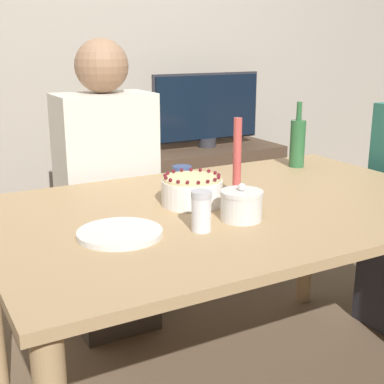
# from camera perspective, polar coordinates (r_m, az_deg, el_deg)

# --- Properties ---
(wall_behind) EXTENTS (8.00, 0.05, 2.60)m
(wall_behind) POSITION_cam_1_polar(r_m,az_deg,el_deg) (2.96, -11.05, 16.54)
(wall_behind) COLOR #ADA393
(wall_behind) RESTS_ON ground_plane
(dining_table) EXTENTS (1.57, 1.00, 0.73)m
(dining_table) POSITION_cam_1_polar(r_m,az_deg,el_deg) (1.80, 4.17, -4.27)
(dining_table) COLOR tan
(dining_table) RESTS_ON ground_plane
(cake) EXTENTS (0.20, 0.20, 0.10)m
(cake) POSITION_cam_1_polar(r_m,az_deg,el_deg) (1.76, 0.00, 0.13)
(cake) COLOR white
(cake) RESTS_ON dining_table
(sugar_bowl) EXTENTS (0.13, 0.13, 0.11)m
(sugar_bowl) POSITION_cam_1_polar(r_m,az_deg,el_deg) (1.61, 5.29, -1.39)
(sugar_bowl) COLOR silver
(sugar_bowl) RESTS_ON dining_table
(sugar_shaker) EXTENTS (0.06, 0.06, 0.12)m
(sugar_shaker) POSITION_cam_1_polar(r_m,az_deg,el_deg) (1.51, 1.00, -2.02)
(sugar_shaker) COLOR white
(sugar_shaker) RESTS_ON dining_table
(plate_stack) EXTENTS (0.24, 0.24, 0.02)m
(plate_stack) POSITION_cam_1_polar(r_m,az_deg,el_deg) (1.50, -7.71, -4.37)
(plate_stack) COLOR silver
(plate_stack) RESTS_ON dining_table
(candle) EXTENTS (0.06, 0.06, 0.27)m
(candle) POSITION_cam_1_polar(r_m,az_deg,el_deg) (1.84, 4.82, 2.88)
(candle) COLOR tan
(candle) RESTS_ON dining_table
(bottle) EXTENTS (0.06, 0.06, 0.28)m
(bottle) POSITION_cam_1_polar(r_m,az_deg,el_deg) (2.32, 11.19, 5.23)
(bottle) COLOR #2D6638
(bottle) RESTS_ON dining_table
(cup) EXTENTS (0.07, 0.07, 0.08)m
(cup) POSITION_cam_1_polar(r_m,az_deg,el_deg) (1.95, -1.08, 1.59)
(cup) COLOR #384C7F
(cup) RESTS_ON dining_table
(person_man_blue_shirt) EXTENTS (0.40, 0.34, 1.26)m
(person_man_blue_shirt) POSITION_cam_1_polar(r_m,az_deg,el_deg) (2.35, -8.96, -1.56)
(person_man_blue_shirt) COLOR #473D33
(person_man_blue_shirt) RESTS_ON ground_plane
(side_cabinet) EXTENTS (0.82, 0.41, 0.67)m
(side_cabinet) POSITION_cam_1_polar(r_m,az_deg,el_deg) (3.11, 1.56, -1.24)
(side_cabinet) COLOR #4C3828
(side_cabinet) RESTS_ON ground_plane
(tv_monitor) EXTENTS (0.66, 0.10, 0.41)m
(tv_monitor) POSITION_cam_1_polar(r_m,az_deg,el_deg) (3.00, 1.61, 8.88)
(tv_monitor) COLOR #2D2D33
(tv_monitor) RESTS_ON side_cabinet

